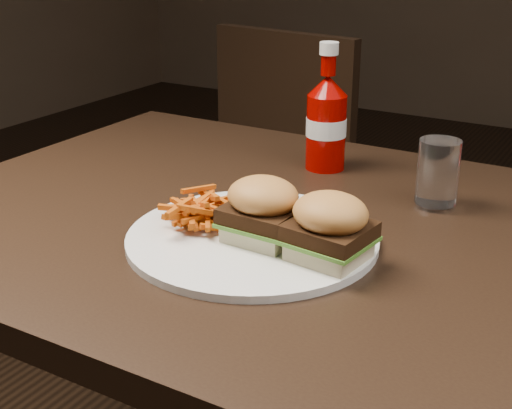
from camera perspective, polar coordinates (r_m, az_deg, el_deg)
The scene contains 8 objects.
dining_table at distance 1.01m, azimuth 4.54°, elevation -2.76°, with size 1.20×0.80×0.04m, color black.
chair_far at distance 2.06m, azimuth 5.38°, elevation 1.25°, with size 0.44×0.44×0.04m, color black.
plate at distance 0.94m, azimuth -0.31°, elevation -2.73°, with size 0.33×0.33×0.01m, color white.
sandwich_half_a at distance 0.93m, azimuth 0.55°, elevation -2.17°, with size 0.08×0.08×0.02m, color #F5E9B6.
sandwich_half_b at distance 0.88m, azimuth 5.85°, elevation -3.66°, with size 0.08×0.08×0.02m, color beige.
fries_pile at distance 0.97m, azimuth -4.42°, elevation -0.43°, with size 0.09×0.09×0.04m, color #C35313, non-canonical shape.
ketchup_bottle at distance 1.22m, azimuth 5.61°, elevation 5.61°, with size 0.07×0.07×0.13m, color #870200.
tumbler at distance 1.08m, azimuth 14.35°, elevation 2.56°, with size 0.06×0.06×0.10m, color white.
Camera 1 is at (0.39, -0.83, 1.15)m, focal length 50.00 mm.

